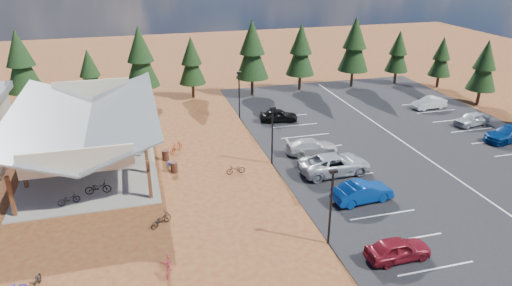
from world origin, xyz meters
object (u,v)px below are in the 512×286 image
lamp_post_1 (272,131)px  car_0 (398,249)px  bike_0 (69,199)px  bike_2 (61,142)px  trash_bin_1 (166,155)px  bike_7 (128,132)px  lamp_post_2 (239,91)px  car_2 (335,164)px  car_8 (472,119)px  bike_14 (171,165)px  bike_16 (236,169)px  trash_bin_0 (174,167)px  car_9 (429,103)px  bike_4 (98,188)px  bike_3 (85,131)px  bike_1 (76,161)px  bike_8 (37,282)px  bike_15 (176,147)px  car_7 (509,133)px  bike_pavilion (86,118)px  car_1 (362,192)px  car_4 (279,115)px  car_3 (312,147)px  lamp_post_0 (331,202)px  bike_11 (168,265)px  bike_6 (111,147)px  bike_5 (133,151)px

lamp_post_1 → car_0: 15.10m
bike_0 → bike_2: bearing=-7.1°
trash_bin_1 → bike_7: size_ratio=0.56×
lamp_post_2 → bike_0: lamp_post_2 is taller
lamp_post_1 → car_2: (4.38, -3.16, -2.11)m
car_8 → bike_14: bearing=-94.2°
lamp_post_1 → lamp_post_2: bearing=90.0°
bike_16 → car_2: bearing=71.1°
trash_bin_0 → car_9: car_9 is taller
trash_bin_1 → bike_4: size_ratio=0.48×
lamp_post_2 → bike_3: lamp_post_2 is taller
bike_0 → bike_1: bearing=-16.1°
lamp_post_2 → bike_1: lamp_post_2 is taller
trash_bin_0 → bike_8: trash_bin_0 is taller
bike_15 → car_7: car_7 is taller
bike_pavilion → bike_3: (-0.92, 5.55, -3.18)m
car_1 → car_4: car_1 is taller
car_3 → bike_4: bearing=102.1°
lamp_post_2 → car_7: (23.35, -13.22, -2.20)m
car_8 → car_9: car_8 is taller
trash_bin_0 → bike_16: 5.12m
lamp_post_0 → car_1: lamp_post_0 is taller
trash_bin_1 → bike_0: bearing=-141.1°
bike_14 → car_9: (30.32, 8.04, 0.28)m
bike_7 → car_9: 33.61m
lamp_post_1 → lamp_post_2: size_ratio=1.00×
bike_pavilion → bike_16: (11.56, -6.09, -3.42)m
lamp_post_1 → bike_11: lamp_post_1 is taller
trash_bin_0 → bike_16: bearing=-18.6°
bike_6 → car_9: car_9 is taller
bike_5 → bike_14: bearing=-121.6°
bike_0 → trash_bin_1: bearing=-67.1°
bike_pavilion → trash_bin_1: bearing=-16.5°
lamp_post_2 → bike_3: 16.16m
bike_7 → car_4: size_ratio=0.40×
bike_3 → bike_4: size_ratio=0.95×
lamp_post_2 → car_1: (4.45, -19.89, -2.18)m
bike_0 → car_4: bearing=-73.9°
bike_0 → car_7: bearing=-103.7°
lamp_post_2 → car_1: bearing=-77.4°
trash_bin_0 → bike_11: bike_11 is taller
bike_4 → bike_15: bike_4 is taller
bike_15 → car_7: size_ratio=0.33×
bike_1 → bike_2: size_ratio=1.08×
bike_1 → car_3: (20.17, -2.60, 0.12)m
lamp_post_1 → bike_2: lamp_post_1 is taller
bike_2 → bike_16: size_ratio=1.00×
lamp_post_1 → trash_bin_1: size_ratio=5.71×
bike_1 → bike_5: size_ratio=1.06×
bike_11 → trash_bin_1: bearing=92.8°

